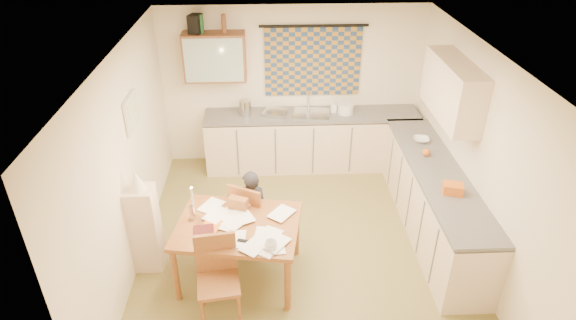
{
  "coord_description": "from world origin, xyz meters",
  "views": [
    {
      "loc": [
        -0.39,
        -4.76,
        4.03
      ],
      "look_at": [
        -0.17,
        0.2,
        1.13
      ],
      "focal_mm": 30.0,
      "sensor_mm": 36.0,
      "label": 1
    }
  ],
  "objects_px": {
    "counter_right": "(432,201)",
    "stove": "(459,251)",
    "chair_far": "(253,225)",
    "counter_back": "(311,141)",
    "person": "(252,210)",
    "shelf_stand": "(145,229)",
    "dining_table": "(239,250)"
  },
  "relations": [
    {
      "from": "counter_right",
      "to": "stove",
      "type": "distance_m",
      "value": 0.96
    },
    {
      "from": "chair_far",
      "to": "counter_right",
      "type": "bearing_deg",
      "value": -146.94
    },
    {
      "from": "counter_back",
      "to": "chair_far",
      "type": "relative_size",
      "value": 3.47
    },
    {
      "from": "stove",
      "to": "person",
      "type": "relative_size",
      "value": 0.8
    },
    {
      "from": "counter_back",
      "to": "person",
      "type": "height_order",
      "value": "person"
    },
    {
      "from": "counter_back",
      "to": "stove",
      "type": "distance_m",
      "value": 3.03
    },
    {
      "from": "chair_far",
      "to": "counter_back",
      "type": "bearing_deg",
      "value": -87.02
    },
    {
      "from": "counter_right",
      "to": "person",
      "type": "height_order",
      "value": "person"
    },
    {
      "from": "counter_right",
      "to": "chair_far",
      "type": "relative_size",
      "value": 3.1
    },
    {
      "from": "counter_right",
      "to": "stove",
      "type": "bearing_deg",
      "value": -90.0
    },
    {
      "from": "stove",
      "to": "shelf_stand",
      "type": "distance_m",
      "value": 3.57
    },
    {
      "from": "counter_back",
      "to": "chair_far",
      "type": "height_order",
      "value": "chair_far"
    },
    {
      "from": "shelf_stand",
      "to": "stove",
      "type": "bearing_deg",
      "value": -6.91
    },
    {
      "from": "shelf_stand",
      "to": "chair_far",
      "type": "bearing_deg",
      "value": 15.09
    },
    {
      "from": "counter_right",
      "to": "chair_far",
      "type": "height_order",
      "value": "chair_far"
    },
    {
      "from": "counter_back",
      "to": "counter_right",
      "type": "distance_m",
      "value": 2.23
    },
    {
      "from": "counter_back",
      "to": "shelf_stand",
      "type": "bearing_deg",
      "value": -133.3
    },
    {
      "from": "chair_far",
      "to": "shelf_stand",
      "type": "distance_m",
      "value": 1.3
    },
    {
      "from": "counter_back",
      "to": "person",
      "type": "distance_m",
      "value": 2.16
    },
    {
      "from": "stove",
      "to": "person",
      "type": "height_order",
      "value": "person"
    },
    {
      "from": "shelf_stand",
      "to": "dining_table",
      "type": "bearing_deg",
      "value": -11.54
    },
    {
      "from": "person",
      "to": "shelf_stand",
      "type": "relative_size",
      "value": 1.0
    },
    {
      "from": "stove",
      "to": "dining_table",
      "type": "bearing_deg",
      "value": 175.16
    },
    {
      "from": "chair_far",
      "to": "person",
      "type": "relative_size",
      "value": 0.86
    },
    {
      "from": "stove",
      "to": "chair_far",
      "type": "bearing_deg",
      "value": 161.8
    },
    {
      "from": "counter_right",
      "to": "dining_table",
      "type": "height_order",
      "value": "counter_right"
    },
    {
      "from": "dining_table",
      "to": "person",
      "type": "relative_size",
      "value": 1.35
    },
    {
      "from": "counter_right",
      "to": "person",
      "type": "distance_m",
      "value": 2.34
    },
    {
      "from": "dining_table",
      "to": "shelf_stand",
      "type": "relative_size",
      "value": 1.35
    },
    {
      "from": "stove",
      "to": "chair_far",
      "type": "relative_size",
      "value": 0.93
    },
    {
      "from": "counter_right",
      "to": "shelf_stand",
      "type": "xyz_separation_m",
      "value": [
        -3.54,
        -0.54,
        0.1
      ]
    },
    {
      "from": "chair_far",
      "to": "person",
      "type": "xyz_separation_m",
      "value": [
        -0.01,
        -0.03,
        0.26
      ]
    }
  ]
}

